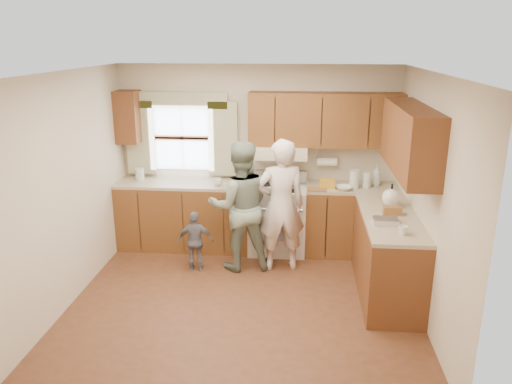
# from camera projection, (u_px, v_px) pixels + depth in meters

# --- Properties ---
(room) EXTENTS (3.80, 3.80, 3.80)m
(room) POSITION_uv_depth(u_px,v_px,m) (243.00, 194.00, 5.25)
(room) COLOR #502C19
(room) RESTS_ON ground
(kitchen_fixtures) EXTENTS (3.80, 2.25, 2.15)m
(kitchen_fixtures) POSITION_uv_depth(u_px,v_px,m) (301.00, 201.00, 6.34)
(kitchen_fixtures) COLOR #4B2510
(kitchen_fixtures) RESTS_ON ground
(stove) EXTENTS (0.76, 0.67, 1.07)m
(stove) POSITION_uv_depth(u_px,v_px,m) (277.00, 218.00, 6.82)
(stove) COLOR silver
(stove) RESTS_ON ground
(woman_left) EXTENTS (0.70, 0.54, 1.68)m
(woman_left) POSITION_uv_depth(u_px,v_px,m) (281.00, 206.00, 6.15)
(woman_left) COLOR beige
(woman_left) RESTS_ON ground
(woman_right) EXTENTS (0.92, 0.78, 1.64)m
(woman_right) POSITION_uv_depth(u_px,v_px,m) (240.00, 206.00, 6.20)
(woman_right) COLOR #2A4639
(woman_right) RESTS_ON ground
(child) EXTENTS (0.47, 0.24, 0.78)m
(child) POSITION_uv_depth(u_px,v_px,m) (196.00, 241.00, 6.23)
(child) COLOR slate
(child) RESTS_ON ground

